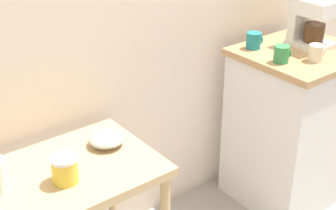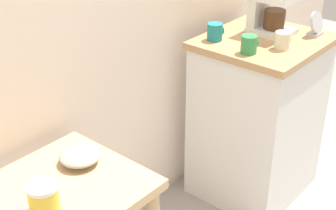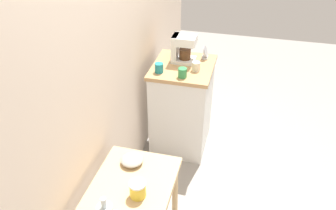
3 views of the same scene
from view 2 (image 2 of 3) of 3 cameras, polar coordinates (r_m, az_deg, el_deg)
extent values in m
cube|color=tan|center=(1.81, -14.94, -11.26)|extent=(0.80, 0.53, 0.04)
cylinder|color=tan|center=(2.34, -9.96, -11.77)|extent=(0.04, 0.04, 0.68)
cube|color=white|center=(2.81, 10.14, -1.74)|extent=(0.60, 0.54, 0.89)
cube|color=tan|center=(2.62, 10.99, 7.13)|extent=(0.63, 0.57, 0.04)
cylinder|color=#9E998C|center=(1.96, -10.04, -6.42)|extent=(0.07, 0.07, 0.01)
ellipsoid|color=#9E998C|center=(1.94, -10.10, -5.80)|extent=(0.16, 0.16, 0.04)
cylinder|color=gold|center=(1.72, -14.04, -10.58)|extent=(0.10, 0.10, 0.10)
cylinder|color=white|center=(1.68, -14.26, -9.09)|extent=(0.11, 0.11, 0.01)
cube|color=white|center=(2.69, 11.77, 8.33)|extent=(0.18, 0.22, 0.03)
cube|color=white|center=(2.69, 10.42, 11.07)|extent=(0.16, 0.05, 0.26)
cylinder|color=#4C2D19|center=(2.66, 12.10, 9.59)|extent=(0.11, 0.11, 0.10)
cylinder|color=#338C4C|center=(2.40, 9.26, 6.88)|extent=(0.08, 0.08, 0.09)
torus|color=#338C4C|center=(2.43, 9.77, 7.13)|extent=(0.01, 0.06, 0.06)
cylinder|color=beige|center=(2.48, 12.98, 7.23)|extent=(0.07, 0.07, 0.08)
torus|color=beige|center=(2.51, 13.40, 7.45)|extent=(0.01, 0.06, 0.06)
cylinder|color=teal|center=(2.54, 5.39, 8.35)|extent=(0.08, 0.08, 0.09)
torus|color=teal|center=(2.57, 5.93, 8.57)|extent=(0.01, 0.06, 0.06)
cube|color=#B2B5BA|center=(2.72, 16.48, 7.85)|extent=(0.08, 0.06, 0.02)
cylinder|color=#B2B5BA|center=(2.70, 16.65, 9.05)|extent=(0.11, 0.05, 0.11)
cylinder|color=black|center=(2.70, 16.69, 9.04)|extent=(0.10, 0.04, 0.10)
camera|label=1|loc=(0.33, 114.98, -6.21)|focal=52.17mm
camera|label=3|loc=(1.02, -109.39, 25.99)|focal=35.51mm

